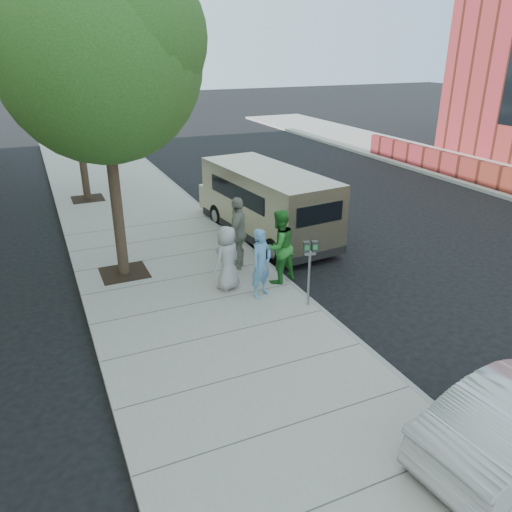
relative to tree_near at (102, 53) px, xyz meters
name	(u,v)px	position (x,y,z in m)	size (l,w,h in m)	color
ground	(239,300)	(2.25, -2.40, -5.55)	(120.00, 120.00, 0.00)	black
sidewalk	(200,305)	(1.25, -2.40, -5.47)	(5.00, 60.00, 0.15)	gray
curb_face	(292,286)	(3.69, -2.40, -5.47)	(0.12, 60.00, 0.16)	gray
tree_near	(102,53)	(0.00, 0.00, 0.00)	(4.62, 4.60, 7.53)	black
tree_far	(72,70)	(0.00, 7.60, -0.66)	(3.92, 3.80, 6.49)	black
parking_meter	(310,260)	(3.50, -3.54, -4.26)	(0.34, 0.19, 1.57)	gray
van	(266,202)	(4.70, 1.31, -4.38)	(2.52, 6.07, 2.19)	tan
person_officer	(261,263)	(2.72, -2.65, -4.56)	(0.61, 0.40, 1.68)	#5B91C2
person_green_shirt	(279,246)	(3.45, -2.11, -4.45)	(0.92, 0.71, 1.89)	#297E2A
person_gray_shirt	(227,258)	(2.14, -1.95, -4.60)	(0.78, 0.51, 1.60)	#A8A8AA
person_striped_polo	(238,233)	(2.87, -0.87, -4.42)	(1.15, 0.48, 1.96)	gray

